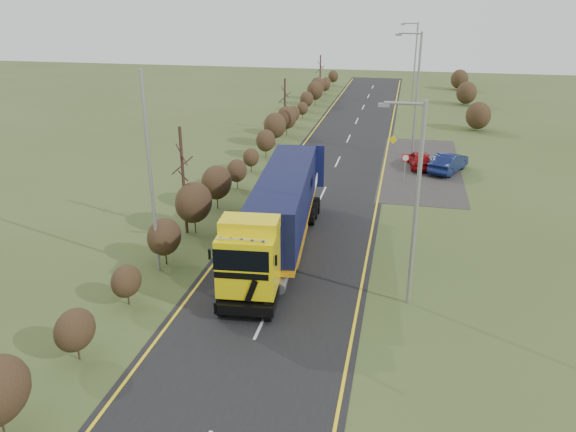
{
  "coord_description": "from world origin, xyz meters",
  "views": [
    {
      "loc": [
        5.13,
        -23.29,
        12.48
      ],
      "look_at": [
        -0.39,
        2.66,
        2.01
      ],
      "focal_mm": 35.0,
      "sensor_mm": 36.0,
      "label": 1
    }
  ],
  "objects_px": {
    "lorry": "(280,211)",
    "car_red_hatchback": "(420,159)",
    "streetlight_near": "(414,198)",
    "speed_sign": "(405,163)",
    "car_blue_sedan": "(449,163)"
  },
  "relations": [
    {
      "from": "streetlight_near",
      "to": "speed_sign",
      "type": "bearing_deg",
      "value": 91.35
    },
    {
      "from": "car_blue_sedan",
      "to": "streetlight_near",
      "type": "distance_m",
      "value": 20.98
    },
    {
      "from": "lorry",
      "to": "car_red_hatchback",
      "type": "bearing_deg",
      "value": 62.35
    },
    {
      "from": "lorry",
      "to": "car_red_hatchback",
      "type": "distance_m",
      "value": 18.68
    },
    {
      "from": "car_red_hatchback",
      "to": "streetlight_near",
      "type": "relative_size",
      "value": 0.44
    },
    {
      "from": "car_red_hatchback",
      "to": "car_blue_sedan",
      "type": "relative_size",
      "value": 0.86
    },
    {
      "from": "car_red_hatchback",
      "to": "streetlight_near",
      "type": "xyz_separation_m",
      "value": [
        -0.69,
        -21.13,
        4.17
      ]
    },
    {
      "from": "car_blue_sedan",
      "to": "speed_sign",
      "type": "height_order",
      "value": "speed_sign"
    },
    {
      "from": "car_red_hatchback",
      "to": "speed_sign",
      "type": "bearing_deg",
      "value": 66.3
    },
    {
      "from": "lorry",
      "to": "car_red_hatchback",
      "type": "xyz_separation_m",
      "value": [
        7.19,
        17.17,
        -1.63
      ]
    },
    {
      "from": "car_red_hatchback",
      "to": "car_blue_sedan",
      "type": "distance_m",
      "value": 2.24
    },
    {
      "from": "car_blue_sedan",
      "to": "speed_sign",
      "type": "relative_size",
      "value": 2.18
    },
    {
      "from": "car_blue_sedan",
      "to": "speed_sign",
      "type": "bearing_deg",
      "value": 67.54
    },
    {
      "from": "streetlight_near",
      "to": "speed_sign",
      "type": "relative_size",
      "value": 4.27
    },
    {
      "from": "streetlight_near",
      "to": "car_red_hatchback",
      "type": "bearing_deg",
      "value": 88.12
    }
  ]
}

